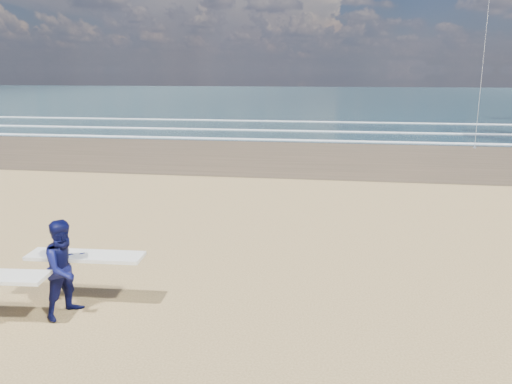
# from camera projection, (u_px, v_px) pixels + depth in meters

# --- Properties ---
(ocean) EXTENTS (220.00, 100.00, 0.02)m
(ocean) POSITION_uv_depth(u_px,v_px,m) (417.00, 98.00, 74.28)
(ocean) COLOR #1B343D
(ocean) RESTS_ON ground
(surfer_far) EXTENTS (2.22, 1.22, 1.85)m
(surfer_far) POSITION_uv_depth(u_px,v_px,m) (68.00, 267.00, 8.39)
(surfer_far) COLOR #0C0F43
(surfer_far) RESTS_ON ground
(kite_1) EXTENTS (5.56, 4.71, 11.91)m
(kite_1) POSITION_uv_depth(u_px,v_px,m) (486.00, 35.00, 27.23)
(kite_1) COLOR slate
(kite_1) RESTS_ON ground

